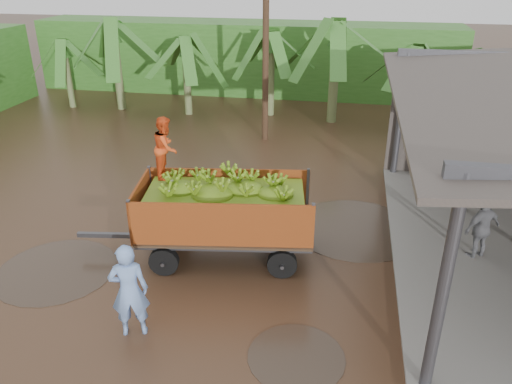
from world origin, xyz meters
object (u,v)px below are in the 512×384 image
(banana_trailer, at_px, (224,210))
(utility_pole, at_px, (266,34))
(man_blue, at_px, (129,291))
(man_grey, at_px, (482,228))

(banana_trailer, relative_size, utility_pole, 0.72)
(man_blue, height_order, man_grey, man_blue)
(banana_trailer, relative_size, man_blue, 2.92)
(man_grey, bearing_deg, utility_pole, -81.41)
(banana_trailer, bearing_deg, man_grey, 0.80)
(man_blue, distance_m, man_grey, 8.16)
(man_blue, bearing_deg, man_grey, -170.14)
(banana_trailer, xyz_separation_m, utility_pole, (-0.51, 8.65, 2.81))
(banana_trailer, height_order, man_grey, banana_trailer)
(utility_pole, bearing_deg, man_grey, -49.56)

